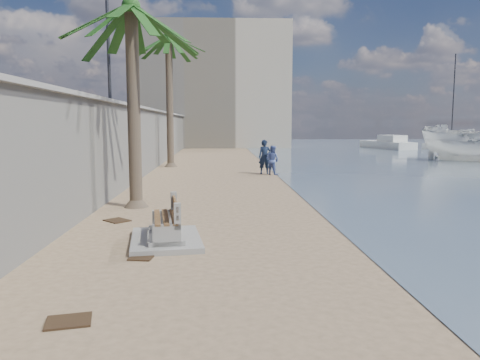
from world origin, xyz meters
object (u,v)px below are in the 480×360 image
palm_back (169,39)px  person_b (272,159)px  bench_far (166,225)px  person_a (265,154)px  yacht_far (387,145)px  sailboat_west (451,145)px  palm_mid (131,9)px

palm_back → person_b: (5.96, -4.99, -7.08)m
bench_far → person_b: (4.13, 14.28, 0.45)m
person_a → yacht_far: (15.96, 25.26, -0.72)m
bench_far → palm_back: palm_back is taller
sailboat_west → bench_far: bearing=-124.0°
person_b → yacht_far: 30.04m
bench_far → palm_back: (-1.83, 19.27, 7.53)m
palm_mid → person_a: bearing=62.3°
bench_far → yacht_far: 44.56m
sailboat_west → palm_back: bearing=-144.6°
palm_back → person_a: (5.58, -4.57, -6.88)m
person_b → sailboat_west: sailboat_west is taller
yacht_far → palm_back: bearing=121.6°
person_b → sailboat_west: size_ratio=0.17×
bench_far → person_a: 15.18m
person_b → palm_back: bearing=1.3°
person_a → person_b: size_ratio=1.23×
yacht_far → bench_far: bearing=141.5°
palm_mid → yacht_far: size_ratio=0.93×
sailboat_west → yacht_far: bearing=177.0°
bench_far → person_a: (3.75, 14.70, 0.65)m
bench_far → palm_back: bearing=95.4°
palm_mid → sailboat_west: 45.28m
person_b → bench_far: bearing=115.1°
palm_mid → person_a: (5.25, 9.99, -5.27)m
person_a → sailboat_west: (22.99, 24.90, -0.71)m
palm_back → person_a: 9.97m
person_a → person_b: (0.38, -0.42, -0.20)m
person_a → person_b: bearing=-50.3°
person_a → yacht_far: person_a is taller
person_b → yacht_far: bearing=-80.0°
bench_far → person_a: bearing=75.7°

